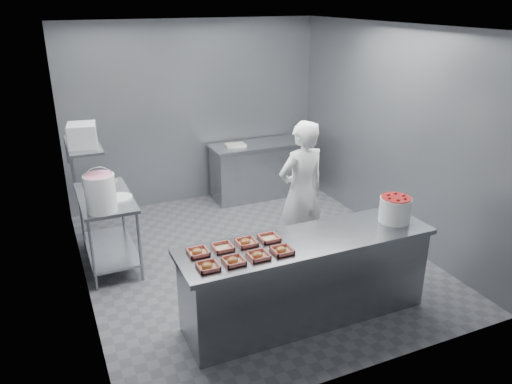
% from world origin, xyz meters
% --- Properties ---
extents(floor, '(4.50, 4.50, 0.00)m').
position_xyz_m(floor, '(0.00, 0.00, 0.00)').
color(floor, '#4C4C51').
rests_on(floor, ground).
extents(ceiling, '(4.50, 4.50, 0.00)m').
position_xyz_m(ceiling, '(0.00, 0.00, 2.80)').
color(ceiling, white).
rests_on(ceiling, wall_back).
extents(wall_back, '(4.00, 0.04, 2.80)m').
position_xyz_m(wall_back, '(0.00, 2.25, 1.40)').
color(wall_back, slate).
rests_on(wall_back, ground).
extents(wall_left, '(0.04, 4.50, 2.80)m').
position_xyz_m(wall_left, '(-2.00, 0.00, 1.40)').
color(wall_left, slate).
rests_on(wall_left, ground).
extents(wall_right, '(0.04, 4.50, 2.80)m').
position_xyz_m(wall_right, '(2.00, 0.00, 1.40)').
color(wall_right, slate).
rests_on(wall_right, ground).
extents(service_counter, '(2.60, 0.70, 0.90)m').
position_xyz_m(service_counter, '(0.00, -1.35, 0.45)').
color(service_counter, slate).
rests_on(service_counter, ground).
extents(prep_table, '(0.60, 1.20, 0.90)m').
position_xyz_m(prep_table, '(-1.65, 0.60, 0.59)').
color(prep_table, slate).
rests_on(prep_table, ground).
extents(back_counter, '(1.50, 0.60, 0.90)m').
position_xyz_m(back_counter, '(0.90, 1.90, 0.45)').
color(back_counter, slate).
rests_on(back_counter, ground).
extents(wall_shelf, '(0.35, 0.90, 0.03)m').
position_xyz_m(wall_shelf, '(-1.82, 0.60, 1.55)').
color(wall_shelf, slate).
rests_on(wall_shelf, wall_left).
extents(tray_0, '(0.19, 0.18, 0.06)m').
position_xyz_m(tray_0, '(-1.08, -1.49, 0.92)').
color(tray_0, tan).
rests_on(tray_0, service_counter).
extents(tray_1, '(0.19, 0.18, 0.06)m').
position_xyz_m(tray_1, '(-0.84, -1.49, 0.92)').
color(tray_1, tan).
rests_on(tray_1, service_counter).
extents(tray_2, '(0.19, 0.18, 0.06)m').
position_xyz_m(tray_2, '(-0.60, -1.49, 0.92)').
color(tray_2, tan).
rests_on(tray_2, service_counter).
extents(tray_3, '(0.19, 0.18, 0.06)m').
position_xyz_m(tray_3, '(-0.36, -1.49, 0.92)').
color(tray_3, tan).
rests_on(tray_3, service_counter).
extents(tray_4, '(0.19, 0.18, 0.06)m').
position_xyz_m(tray_4, '(-1.08, -1.21, 0.92)').
color(tray_4, tan).
rests_on(tray_4, service_counter).
extents(tray_5, '(0.19, 0.18, 0.04)m').
position_xyz_m(tray_5, '(-0.83, -1.21, 0.92)').
color(tray_5, tan).
rests_on(tray_5, service_counter).
extents(tray_6, '(0.19, 0.18, 0.06)m').
position_xyz_m(tray_6, '(-0.60, -1.21, 0.92)').
color(tray_6, tan).
rests_on(tray_6, service_counter).
extents(tray_7, '(0.19, 0.18, 0.04)m').
position_xyz_m(tray_7, '(-0.35, -1.21, 0.92)').
color(tray_7, tan).
rests_on(tray_7, service_counter).
extents(worker, '(0.70, 0.51, 1.77)m').
position_xyz_m(worker, '(0.56, -0.19, 0.89)').
color(worker, white).
rests_on(worker, ground).
extents(strawberry_tub, '(0.33, 0.33, 0.27)m').
position_xyz_m(strawberry_tub, '(1.03, -1.35, 1.05)').
color(strawberry_tub, white).
rests_on(strawberry_tub, service_counter).
extents(glaze_bucket, '(0.35, 0.33, 0.51)m').
position_xyz_m(glaze_bucket, '(-1.74, 0.16, 1.12)').
color(glaze_bucket, white).
rests_on(glaze_bucket, prep_table).
extents(bucket_lid, '(0.37, 0.37, 0.02)m').
position_xyz_m(bucket_lid, '(-1.51, 0.44, 0.91)').
color(bucket_lid, white).
rests_on(bucket_lid, prep_table).
extents(rag, '(0.19, 0.18, 0.02)m').
position_xyz_m(rag, '(-1.52, 1.04, 0.91)').
color(rag, '#CCB28C').
rests_on(rag, prep_table).
extents(appliance, '(0.34, 0.37, 0.25)m').
position_xyz_m(appliance, '(-1.82, 0.47, 1.69)').
color(appliance, gray).
rests_on(appliance, wall_shelf).
extents(paper_stack, '(0.32, 0.25, 0.04)m').
position_xyz_m(paper_stack, '(0.53, 1.90, 0.92)').
color(paper_stack, silver).
rests_on(paper_stack, back_counter).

